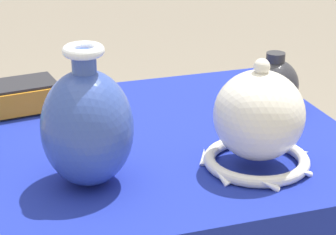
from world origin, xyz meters
TOP-DOWN VIEW (x-y plane):
  - display_table at (0.00, -0.02)m, footprint 0.91×0.71m
  - vase_tall_bulbous at (-0.10, -0.15)m, footprint 0.16×0.16m
  - vase_dome_bell at (0.20, -0.18)m, footprint 0.21×0.21m
  - mosaic_tile_box at (-0.17, 0.24)m, footprint 0.16×0.12m
  - jar_round_charcoal at (0.36, 0.07)m, footprint 0.11×0.11m

SIDE VIEW (x-z plane):
  - display_table at x=0.00m, z-range 0.27..0.98m
  - mosaic_tile_box at x=-0.17m, z-range 0.72..0.78m
  - jar_round_charcoal at x=0.36m, z-range 0.71..0.84m
  - vase_dome_bell at x=0.20m, z-range 0.70..0.91m
  - vase_tall_bulbous at x=-0.10m, z-range 0.70..0.95m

